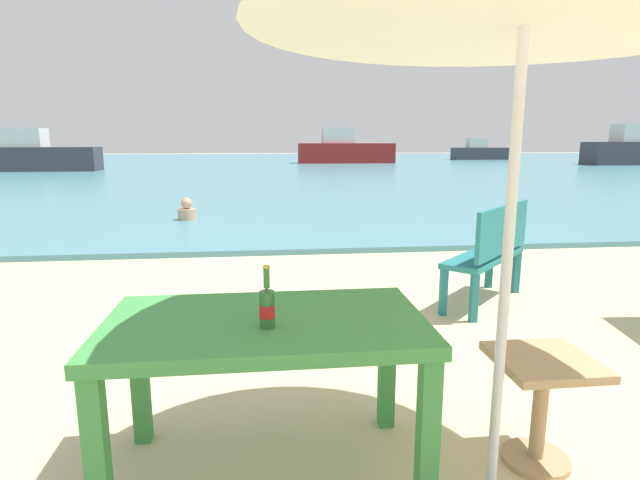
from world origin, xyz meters
name	(u,v)px	position (x,y,z in m)	size (l,w,h in m)	color
sea_water	(279,165)	(0.00, 30.00, 0.04)	(120.00, 50.00, 0.08)	teal
picnic_table_green	(266,342)	(-1.06, 0.46, 0.65)	(1.40, 0.80, 0.76)	#3D8C42
beer_bottle_amber	(267,305)	(-1.05, 0.35, 0.85)	(0.07, 0.07, 0.26)	#2D662D
side_table_wood	(541,394)	(0.22, 0.40, 0.35)	(0.44, 0.44, 0.54)	tan
bench_teal_center	(492,248)	(1.05, 2.71, 0.54)	(1.10, 1.10, 0.95)	#237275
swimmer_person	(187,211)	(-2.46, 7.84, 0.24)	(0.34, 0.34, 0.41)	tan
boat_barge	(480,152)	(15.43, 35.63, 0.65)	(4.35, 1.19, 1.58)	#38383F
boat_fishing_trawler	(36,156)	(-11.74, 24.13, 0.80)	(5.51, 1.50, 2.01)	#38383F
boat_sailboat	(639,150)	(21.44, 26.77, 0.94)	(6.59, 1.80, 2.39)	#38383F
boat_tanker	(345,150)	(4.27, 31.04, 0.88)	(6.12, 1.67, 2.22)	maroon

